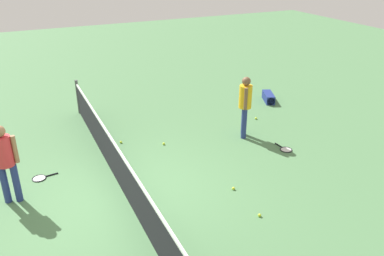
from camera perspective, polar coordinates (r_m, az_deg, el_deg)
The scene contains 12 objects.
ground_plane at distance 8.65m, azimuth -9.55°, elevation -9.39°, with size 40.00×40.00×0.00m, color #4C7A4C.
court_net at distance 8.38m, azimuth -9.79°, elevation -6.55°, with size 10.09×0.09×1.07m.
player_near_side at distance 10.69m, azimuth 7.62°, elevation 3.71°, with size 0.49×0.47×1.70m.
player_far_side at distance 8.63m, azimuth -25.22°, elevation -3.91°, with size 0.41×0.53×1.70m.
tennis_racket_near_player at distance 10.56m, azimuth 13.22°, elevation -2.98°, with size 0.60×0.34×0.03m.
tennis_racket_far_player at distance 9.69m, azimuth -20.89°, elevation -6.70°, with size 0.35×0.60×0.03m.
tennis_ball_near_player at distance 12.21m, azimuth 9.14°, elevation 1.38°, with size 0.07×0.07×0.07m, color #C6E033.
tennis_ball_by_net at distance 10.76m, azimuth -10.15°, elevation -2.00°, with size 0.07×0.07×0.07m, color #C6E033.
tennis_ball_baseline at distance 10.54m, azimuth -4.07°, elevation -2.25°, with size 0.07×0.07×0.07m, color #C6E033.
tennis_ball_stray_left at distance 8.71m, azimuth 5.95°, elevation -8.60°, with size 0.07×0.07×0.07m, color #C6E033.
tennis_ball_stray_right at distance 8.01m, azimuth 9.64°, elevation -12.21°, with size 0.07×0.07×0.07m, color #C6E033.
equipment_bag at distance 13.67m, azimuth 10.92°, elevation 4.30°, with size 0.85×0.57×0.28m.
Camera 1 is at (-6.99, 1.70, 4.79)m, focal length 37.24 mm.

